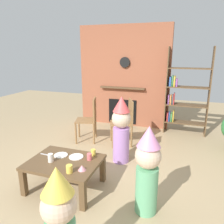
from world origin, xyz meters
TOP-DOWN VIEW (x-y plane):
  - ground_plane at (0.00, 0.00)m, footprint 12.00×12.00m
  - brick_fireplace_feature at (-0.30, 2.60)m, footprint 2.20×0.28m
  - bookshelf at (1.12, 2.40)m, footprint 0.90×0.28m
  - coffee_table at (-0.28, -0.30)m, footprint 0.93×0.72m
  - paper_cup_near_left at (0.02, -0.16)m, footprint 0.07×0.07m
  - paper_cup_near_right at (0.02, -0.02)m, footprint 0.07×0.07m
  - paper_cup_center at (-0.43, -0.37)m, footprint 0.07×0.07m
  - paper_cup_far_left at (-0.07, -0.53)m, footprint 0.08×0.08m
  - paper_plate_front at (-0.40, -0.18)m, footprint 0.19×0.19m
  - paper_plate_rear at (-0.18, -0.15)m, footprint 0.20×0.20m
  - birthday_cake_slice at (0.05, -0.43)m, footprint 0.10×0.10m
  - table_fork at (-0.62, -0.23)m, footprint 0.15×0.02m
  - child_with_cone_hat at (0.33, -1.37)m, footprint 0.28×0.28m
  - child_in_pink at (0.83, -0.39)m, footprint 0.29×0.29m
  - child_by_the_chairs at (0.22, 0.66)m, footprint 0.31×0.31m
  - dining_chair_left at (-0.63, 1.31)m, footprint 0.50×0.50m
  - dining_chair_middle at (0.10, 1.38)m, footprint 0.53×0.53m

SIDE VIEW (x-z plane):
  - ground_plane at x=0.00m, z-range 0.00..0.00m
  - coffee_table at x=-0.28m, z-range 0.14..0.54m
  - table_fork at x=-0.62m, z-range 0.40..0.41m
  - paper_plate_front at x=-0.40m, z-range 0.40..0.41m
  - paper_plate_rear at x=-0.18m, z-range 0.40..0.41m
  - birthday_cake_slice at x=0.05m, z-range 0.40..0.46m
  - paper_cup_near_right at x=0.02m, z-range 0.40..0.49m
  - paper_cup_near_left at x=0.02m, z-range 0.40..0.49m
  - paper_cup_far_left at x=-0.07m, z-range 0.40..0.50m
  - paper_cup_center at x=-0.43m, z-range 0.40..0.51m
  - dining_chair_left at x=-0.63m, z-range 0.06..0.96m
  - dining_chair_middle at x=0.10m, z-range 0.06..0.96m
  - child_with_cone_hat at x=0.33m, z-range 0.03..1.03m
  - child_in_pink at x=0.83m, z-range 0.03..1.07m
  - child_by_the_chairs at x=0.22m, z-range 0.03..1.15m
  - bookshelf at x=1.12m, z-range -0.08..1.82m
  - brick_fireplace_feature at x=-0.30m, z-range -0.01..2.39m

